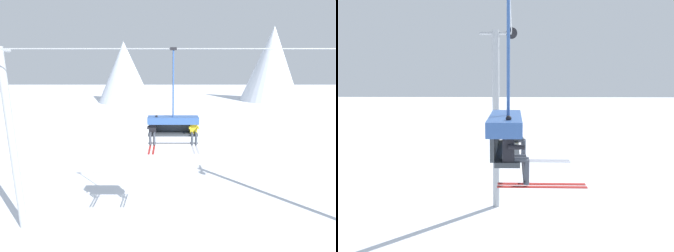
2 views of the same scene
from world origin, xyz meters
The scene contains 4 objects.
lift_tower_far centered at (9.82, -0.02, 4.83)m, with size 0.36×1.88×9.33m.
chairlift_chair centered at (0.02, -0.73, 5.86)m, with size 2.28×0.74×4.15m.
skier_black centered at (-0.91, -0.94, 5.55)m, with size 0.48×1.70×1.34m.
skier_yellow centered at (0.94, -0.95, 5.53)m, with size 0.46×1.70×1.23m.
Camera 2 is at (-6.94, -0.92, 6.95)m, focal length 35.00 mm.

